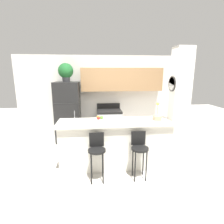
# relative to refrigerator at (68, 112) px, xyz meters

# --- Properties ---
(ground_plane) EXTENTS (14.00, 14.00, 0.00)m
(ground_plane) POSITION_rel_refrigerator_xyz_m (1.22, -1.61, -0.89)
(ground_plane) COLOR beige
(wall_back) EXTENTS (5.60, 0.38, 2.55)m
(wall_back) POSITION_rel_refrigerator_xyz_m (1.38, 0.31, 0.60)
(wall_back) COLOR white
(wall_back) RESTS_ON ground_plane
(pillar_right) EXTENTS (0.38, 0.32, 2.55)m
(pillar_right) POSITION_rel_refrigerator_xyz_m (2.61, -1.61, 0.39)
(pillar_right) COLOR white
(pillar_right) RESTS_ON ground_plane
(counter_bar) EXTENTS (2.45, 0.75, 1.01)m
(counter_bar) POSITION_rel_refrigerator_xyz_m (1.22, -1.61, -0.37)
(counter_bar) COLOR silver
(counter_bar) RESTS_ON ground_plane
(refrigerator) EXTENTS (0.71, 0.67, 1.77)m
(refrigerator) POSITION_rel_refrigerator_xyz_m (0.00, 0.00, 0.00)
(refrigerator) COLOR black
(refrigerator) RESTS_ON ground_plane
(stove_range) EXTENTS (0.74, 0.65, 1.07)m
(stove_range) POSITION_rel_refrigerator_xyz_m (1.23, 0.02, -0.42)
(stove_range) COLOR silver
(stove_range) RESTS_ON ground_plane
(bar_stool_left) EXTENTS (0.33, 0.33, 0.92)m
(bar_stool_left) POSITION_rel_refrigerator_xyz_m (0.82, -2.14, -0.28)
(bar_stool_left) COLOR black
(bar_stool_left) RESTS_ON ground_plane
(bar_stool_right) EXTENTS (0.33, 0.33, 0.92)m
(bar_stool_right) POSITION_rel_refrigerator_xyz_m (1.63, -2.14, -0.28)
(bar_stool_right) COLOR black
(bar_stool_right) RESTS_ON ground_plane
(potted_plant_on_fridge) EXTENTS (0.43, 0.43, 0.52)m
(potted_plant_on_fridge) POSITION_rel_refrigerator_xyz_m (-0.00, 0.00, 1.18)
(potted_plant_on_fridge) COLOR #4C4C51
(potted_plant_on_fridge) RESTS_ON refrigerator
(orchid_vase) EXTENTS (0.15, 0.15, 0.40)m
(orchid_vase) POSITION_rel_refrigerator_xyz_m (2.15, -1.61, 0.22)
(orchid_vase) COLOR tan
(orchid_vase) RESTS_ON counter_bar
(fruit_bowl) EXTENTS (0.23, 0.23, 0.11)m
(fruit_bowl) POSITION_rel_refrigerator_xyz_m (0.89, -1.55, 0.17)
(fruit_bowl) COLOR silver
(fruit_bowl) RESTS_ON counter_bar
(trash_bin) EXTENTS (0.28, 0.28, 0.38)m
(trash_bin) POSITION_rel_refrigerator_xyz_m (0.57, -0.22, -0.70)
(trash_bin) COLOR #59595B
(trash_bin) RESTS_ON ground_plane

